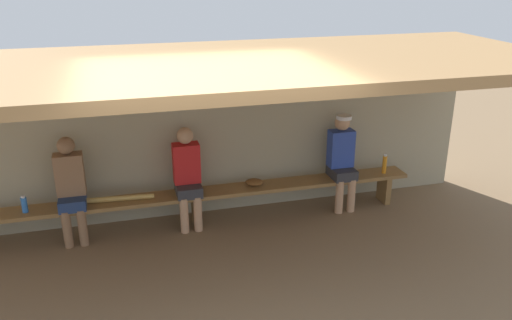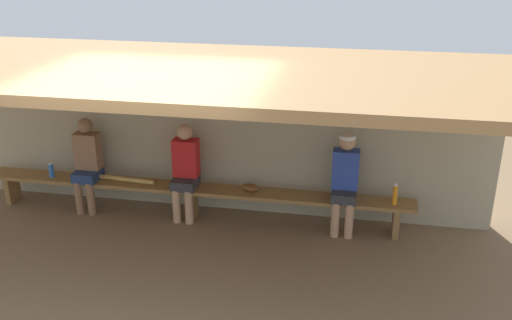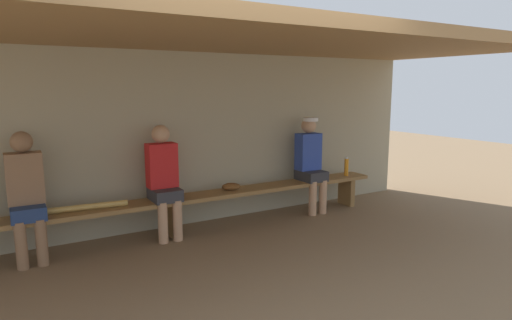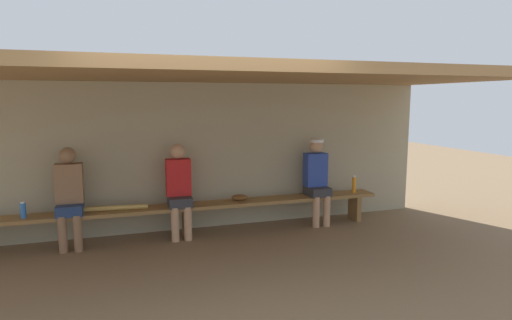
{
  "view_description": "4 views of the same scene",
  "coord_description": "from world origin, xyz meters",
  "px_view_note": "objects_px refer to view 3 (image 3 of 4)",
  "views": [
    {
      "loc": [
        -0.88,
        -4.72,
        3.31
      ],
      "look_at": [
        0.77,
        1.33,
        0.92
      ],
      "focal_mm": 37.08,
      "sensor_mm": 36.0,
      "label": 1
    },
    {
      "loc": [
        2.18,
        -5.36,
        3.75
      ],
      "look_at": [
        0.95,
        1.24,
        1.05
      ],
      "focal_mm": 40.53,
      "sensor_mm": 36.0,
      "label": 2
    },
    {
      "loc": [
        -1.68,
        -3.27,
        1.77
      ],
      "look_at": [
        0.92,
        1.14,
        0.91
      ],
      "focal_mm": 30.51,
      "sensor_mm": 36.0,
      "label": 3
    },
    {
      "loc": [
        -0.83,
        -4.32,
        1.95
      ],
      "look_at": [
        1.01,
        1.42,
        1.08
      ],
      "focal_mm": 29.51,
      "sensor_mm": 36.0,
      "label": 4
    }
  ],
  "objects_px": {
    "player_in_blue": "(310,160)",
    "player_rightmost": "(164,177)",
    "baseball_glove_tan": "(231,187)",
    "baseball_bat": "(87,207)",
    "water_bottle_green": "(346,167)",
    "player_leftmost": "(26,192)",
    "bench": "(172,205)"
  },
  "relations": [
    {
      "from": "water_bottle_green",
      "to": "player_in_blue",
      "type": "bearing_deg",
      "value": 176.68
    },
    {
      "from": "player_rightmost",
      "to": "baseball_glove_tan",
      "type": "distance_m",
      "value": 0.92
    },
    {
      "from": "water_bottle_green",
      "to": "baseball_glove_tan",
      "type": "xyz_separation_m",
      "value": [
        -1.89,
        0.06,
        -0.09
      ]
    },
    {
      "from": "player_in_blue",
      "to": "baseball_glove_tan",
      "type": "relative_size",
      "value": 5.6
    },
    {
      "from": "baseball_glove_tan",
      "to": "baseball_bat",
      "type": "bearing_deg",
      "value": -161.84
    },
    {
      "from": "baseball_glove_tan",
      "to": "baseball_bat",
      "type": "distance_m",
      "value": 1.76
    },
    {
      "from": "water_bottle_green",
      "to": "baseball_bat",
      "type": "xyz_separation_m",
      "value": [
        -3.65,
        0.03,
        -0.1
      ]
    },
    {
      "from": "player_leftmost",
      "to": "player_in_blue",
      "type": "bearing_deg",
      "value": 0.01
    },
    {
      "from": "player_in_blue",
      "to": "player_rightmost",
      "type": "height_order",
      "value": "player_in_blue"
    },
    {
      "from": "player_in_blue",
      "to": "water_bottle_green",
      "type": "relative_size",
      "value": 4.78
    },
    {
      "from": "player_rightmost",
      "to": "water_bottle_green",
      "type": "relative_size",
      "value": 4.75
    },
    {
      "from": "bench",
      "to": "player_rightmost",
      "type": "xyz_separation_m",
      "value": [
        -0.09,
        0.0,
        0.34
      ]
    },
    {
      "from": "player_rightmost",
      "to": "water_bottle_green",
      "type": "height_order",
      "value": "player_rightmost"
    },
    {
      "from": "bench",
      "to": "player_leftmost",
      "type": "height_order",
      "value": "player_leftmost"
    },
    {
      "from": "player_leftmost",
      "to": "bench",
      "type": "bearing_deg",
      "value": -0.12
    },
    {
      "from": "player_rightmost",
      "to": "baseball_bat",
      "type": "bearing_deg",
      "value": -179.8
    },
    {
      "from": "bench",
      "to": "water_bottle_green",
      "type": "height_order",
      "value": "water_bottle_green"
    },
    {
      "from": "player_rightmost",
      "to": "player_leftmost",
      "type": "bearing_deg",
      "value": 180.0
    },
    {
      "from": "player_in_blue",
      "to": "player_rightmost",
      "type": "relative_size",
      "value": 1.01
    },
    {
      "from": "player_leftmost",
      "to": "water_bottle_green",
      "type": "xyz_separation_m",
      "value": [
        4.22,
        -0.04,
        -0.13
      ]
    },
    {
      "from": "player_in_blue",
      "to": "player_rightmost",
      "type": "distance_m",
      "value": 2.15
    },
    {
      "from": "player_in_blue",
      "to": "player_rightmost",
      "type": "xyz_separation_m",
      "value": [
        -2.15,
        -0.0,
        -0.02
      ]
    },
    {
      "from": "water_bottle_green",
      "to": "bench",
      "type": "bearing_deg",
      "value": 179.28
    },
    {
      "from": "baseball_glove_tan",
      "to": "baseball_bat",
      "type": "relative_size",
      "value": 0.29
    },
    {
      "from": "player_rightmost",
      "to": "baseball_bat",
      "type": "relative_size",
      "value": 1.59
    },
    {
      "from": "water_bottle_green",
      "to": "baseball_glove_tan",
      "type": "relative_size",
      "value": 1.17
    },
    {
      "from": "water_bottle_green",
      "to": "baseball_glove_tan",
      "type": "distance_m",
      "value": 1.9
    },
    {
      "from": "player_leftmost",
      "to": "baseball_bat",
      "type": "xyz_separation_m",
      "value": [
        0.57,
        -0.0,
        -0.24
      ]
    },
    {
      "from": "baseball_glove_tan",
      "to": "baseball_bat",
      "type": "height_order",
      "value": "baseball_glove_tan"
    },
    {
      "from": "water_bottle_green",
      "to": "baseball_glove_tan",
      "type": "height_order",
      "value": "water_bottle_green"
    },
    {
      "from": "player_leftmost",
      "to": "baseball_glove_tan",
      "type": "distance_m",
      "value": 2.33
    },
    {
      "from": "bench",
      "to": "player_leftmost",
      "type": "xyz_separation_m",
      "value": [
        -1.51,
        0.0,
        0.34
      ]
    }
  ]
}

